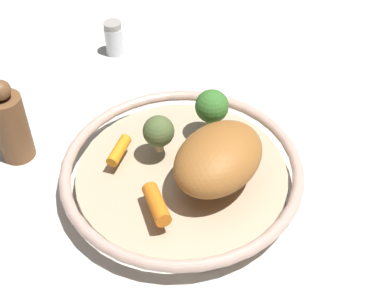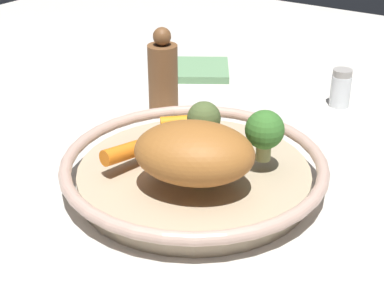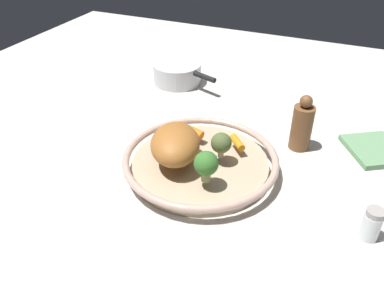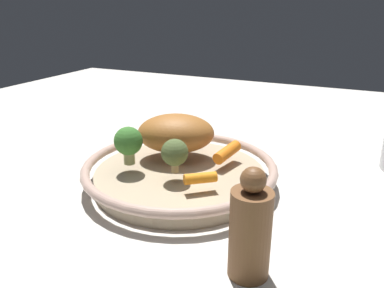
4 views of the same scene
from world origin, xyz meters
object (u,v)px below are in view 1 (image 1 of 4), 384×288
serving_bowl (182,174)px  roast_chicken_piece (219,158)px  baby_carrot_near_rim (119,150)px  baby_carrot_back (156,204)px  broccoli_floret_edge (212,107)px  salt_shaker (114,38)px  broccoli_floret_small (159,132)px  pepper_mill (11,125)px

serving_bowl → roast_chicken_piece: roast_chicken_piece is taller
baby_carrot_near_rim → baby_carrot_back: 0.12m
baby_carrot_near_rim → baby_carrot_back: bearing=89.0°
baby_carrot_near_rim → broccoli_floret_edge: 0.15m
salt_shaker → broccoli_floret_edge: bearing=92.8°
broccoli_floret_small → pepper_mill: pepper_mill is taller
baby_carrot_near_rim → salt_shaker: size_ratio=0.78×
baby_carrot_back → broccoli_floret_small: size_ratio=1.13×
broccoli_floret_edge → baby_carrot_near_rim: bearing=-7.4°
broccoli_floret_edge → roast_chicken_piece: bearing=62.7°
broccoli_floret_edge → salt_shaker: size_ratio=1.01×
pepper_mill → broccoli_floret_small: bearing=140.5°
broccoli_floret_small → pepper_mill: 0.23m
broccoli_floret_edge → pepper_mill: size_ratio=0.48×
serving_bowl → roast_chicken_piece: bearing=123.7°
baby_carrot_near_rim → pepper_mill: 0.17m
baby_carrot_back → pepper_mill: (0.12, -0.24, 0.01)m
baby_carrot_near_rim → salt_shaker: salt_shaker is taller
roast_chicken_piece → salt_shaker: roast_chicken_piece is taller
baby_carrot_back → serving_bowl: bearing=-141.9°
baby_carrot_back → salt_shaker: baby_carrot_back is taller
broccoli_floret_small → roast_chicken_piece: bearing=116.0°
baby_carrot_back → salt_shaker: (-0.13, -0.42, -0.02)m
baby_carrot_near_rim → pepper_mill: (0.12, -0.12, 0.01)m
broccoli_floret_small → pepper_mill: size_ratio=0.41×
baby_carrot_near_rim → roast_chicken_piece: bearing=132.2°
serving_bowl → pepper_mill: (0.19, -0.19, 0.04)m
baby_carrot_back → broccoli_floret_edge: broccoli_floret_edge is taller
roast_chicken_piece → pepper_mill: 0.32m
serving_bowl → baby_carrot_back: 0.09m
broccoli_floret_edge → salt_shaker: bearing=-87.2°
broccoli_floret_edge → pepper_mill: pepper_mill is taller
serving_bowl → baby_carrot_back: baby_carrot_back is taller
serving_bowl → broccoli_floret_edge: bearing=-150.5°
baby_carrot_back → pepper_mill: pepper_mill is taller
broccoli_floret_edge → serving_bowl: bearing=29.5°
baby_carrot_back → salt_shaker: bearing=-107.5°
serving_bowl → roast_chicken_piece: 0.08m
baby_carrot_near_rim → broccoli_floret_small: (-0.06, 0.02, 0.03)m
roast_chicken_piece → broccoli_floret_edge: roast_chicken_piece is taller
baby_carrot_back → salt_shaker: 0.44m
baby_carrot_near_rim → broccoli_floret_edge: bearing=172.6°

